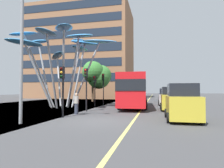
{
  "coord_description": "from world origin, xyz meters",
  "views": [
    {
      "loc": [
        3.3,
        -11.25,
        1.84
      ],
      "look_at": [
        -1.02,
        8.09,
        2.5
      ],
      "focal_mm": 31.24,
      "sensor_mm": 36.0,
      "label": 1
    }
  ],
  "objects_px": {
    "traffic_light_opposite": "(103,82)",
    "car_far_side": "(164,95)",
    "red_bus": "(134,89)",
    "car_parked_far": "(167,97)",
    "traffic_light_kerb_near": "(62,81)",
    "car_parked_mid": "(172,99)",
    "traffic_light_island_mid": "(95,84)",
    "pedestrian": "(76,104)",
    "leaf_sculpture": "(65,47)",
    "car_parked_near": "(182,103)",
    "street_lamp": "(27,26)",
    "traffic_light_kerb_far": "(86,80)",
    "car_side_street": "(168,96)"
  },
  "relations": [
    {
      "from": "car_side_street",
      "to": "car_parked_mid",
      "type": "bearing_deg",
      "value": -92.1
    },
    {
      "from": "traffic_light_kerb_near",
      "to": "traffic_light_opposite",
      "type": "xyz_separation_m",
      "value": [
        -0.33,
        11.88,
        0.36
      ]
    },
    {
      "from": "red_bus",
      "to": "leaf_sculpture",
      "type": "relative_size",
      "value": 0.95
    },
    {
      "from": "traffic_light_island_mid",
      "to": "car_parked_far",
      "type": "bearing_deg",
      "value": 27.89
    },
    {
      "from": "traffic_light_kerb_far",
      "to": "car_parked_near",
      "type": "height_order",
      "value": "traffic_light_kerb_far"
    },
    {
      "from": "car_side_street",
      "to": "traffic_light_opposite",
      "type": "bearing_deg",
      "value": -140.44
    },
    {
      "from": "pedestrian",
      "to": "red_bus",
      "type": "bearing_deg",
      "value": 63.24
    },
    {
      "from": "traffic_light_kerb_near",
      "to": "car_parked_mid",
      "type": "xyz_separation_m",
      "value": [
        7.67,
        6.73,
        -1.49
      ]
    },
    {
      "from": "leaf_sculpture",
      "to": "traffic_light_kerb_near",
      "type": "distance_m",
      "value": 9.76
    },
    {
      "from": "car_parked_near",
      "to": "street_lamp",
      "type": "xyz_separation_m",
      "value": [
        -8.57,
        -3.22,
        4.41
      ]
    },
    {
      "from": "car_parked_mid",
      "to": "pedestrian",
      "type": "bearing_deg",
      "value": -147.03
    },
    {
      "from": "traffic_light_kerb_far",
      "to": "car_parked_far",
      "type": "distance_m",
      "value": 11.8
    },
    {
      "from": "car_side_street",
      "to": "pedestrian",
      "type": "xyz_separation_m",
      "value": [
        -7.89,
        -16.96,
        -0.21
      ]
    },
    {
      "from": "car_side_street",
      "to": "car_parked_near",
      "type": "bearing_deg",
      "value": -90.98
    },
    {
      "from": "traffic_light_island_mid",
      "to": "traffic_light_opposite",
      "type": "relative_size",
      "value": 0.87
    },
    {
      "from": "red_bus",
      "to": "pedestrian",
      "type": "relative_size",
      "value": 6.85
    },
    {
      "from": "traffic_light_kerb_far",
      "to": "car_parked_far",
      "type": "xyz_separation_m",
      "value": [
        7.33,
        9.08,
        -1.75
      ]
    },
    {
      "from": "traffic_light_opposite",
      "to": "red_bus",
      "type": "bearing_deg",
      "value": -32.32
    },
    {
      "from": "car_side_street",
      "to": "pedestrian",
      "type": "distance_m",
      "value": 18.71
    },
    {
      "from": "car_parked_near",
      "to": "pedestrian",
      "type": "height_order",
      "value": "car_parked_near"
    },
    {
      "from": "traffic_light_kerb_near",
      "to": "car_parked_mid",
      "type": "bearing_deg",
      "value": 41.26
    },
    {
      "from": "traffic_light_opposite",
      "to": "pedestrian",
      "type": "relative_size",
      "value": 2.43
    },
    {
      "from": "traffic_light_kerb_near",
      "to": "car_parked_near",
      "type": "height_order",
      "value": "traffic_light_kerb_near"
    },
    {
      "from": "car_far_side",
      "to": "street_lamp",
      "type": "relative_size",
      "value": 0.5
    },
    {
      "from": "traffic_light_kerb_far",
      "to": "car_far_side",
      "type": "distance_m",
      "value": 23.52
    },
    {
      "from": "car_parked_far",
      "to": "car_far_side",
      "type": "relative_size",
      "value": 0.9
    },
    {
      "from": "traffic_light_kerb_near",
      "to": "car_far_side",
      "type": "bearing_deg",
      "value": 73.25
    },
    {
      "from": "car_parked_near",
      "to": "car_parked_mid",
      "type": "height_order",
      "value": "car_parked_near"
    },
    {
      "from": "car_parked_far",
      "to": "car_far_side",
      "type": "xyz_separation_m",
      "value": [
        0.3,
        13.1,
        0.0
      ]
    },
    {
      "from": "traffic_light_island_mid",
      "to": "car_parked_near",
      "type": "height_order",
      "value": "traffic_light_island_mid"
    },
    {
      "from": "car_parked_mid",
      "to": "car_parked_far",
      "type": "relative_size",
      "value": 0.99
    },
    {
      "from": "leaf_sculpture",
      "to": "street_lamp",
      "type": "distance_m",
      "value": 11.17
    },
    {
      "from": "traffic_light_kerb_near",
      "to": "traffic_light_kerb_far",
      "type": "distance_m",
      "value": 4.0
    },
    {
      "from": "traffic_light_kerb_far",
      "to": "car_parked_far",
      "type": "relative_size",
      "value": 0.96
    },
    {
      "from": "red_bus",
      "to": "traffic_light_island_mid",
      "type": "xyz_separation_m",
      "value": [
        -4.41,
        -0.4,
        0.55
      ]
    },
    {
      "from": "car_parked_mid",
      "to": "car_side_street",
      "type": "height_order",
      "value": "car_side_street"
    },
    {
      "from": "traffic_light_kerb_near",
      "to": "car_side_street",
      "type": "bearing_deg",
      "value": 66.72
    },
    {
      "from": "traffic_light_opposite",
      "to": "traffic_light_island_mid",
      "type": "bearing_deg",
      "value": -93.12
    },
    {
      "from": "traffic_light_opposite",
      "to": "car_far_side",
      "type": "distance_m",
      "value": 16.59
    },
    {
      "from": "traffic_light_island_mid",
      "to": "pedestrian",
      "type": "xyz_separation_m",
      "value": [
        0.73,
        -6.9,
        -1.71
      ]
    },
    {
      "from": "traffic_light_kerb_far",
      "to": "car_side_street",
      "type": "bearing_deg",
      "value": 62.1
    },
    {
      "from": "red_bus",
      "to": "car_parked_far",
      "type": "distance_m",
      "value": 5.42
    },
    {
      "from": "traffic_light_kerb_near",
      "to": "car_side_street",
      "type": "height_order",
      "value": "traffic_light_kerb_near"
    },
    {
      "from": "traffic_light_opposite",
      "to": "car_parked_mid",
      "type": "bearing_deg",
      "value": -32.8
    },
    {
      "from": "leaf_sculpture",
      "to": "red_bus",
      "type": "bearing_deg",
      "value": 9.44
    },
    {
      "from": "traffic_light_island_mid",
      "to": "traffic_light_kerb_far",
      "type": "bearing_deg",
      "value": -81.24
    },
    {
      "from": "leaf_sculpture",
      "to": "street_lamp",
      "type": "relative_size",
      "value": 1.36
    },
    {
      "from": "car_parked_mid",
      "to": "pedestrian",
      "type": "height_order",
      "value": "car_parked_mid"
    },
    {
      "from": "traffic_light_kerb_far",
      "to": "traffic_light_kerb_near",
      "type": "bearing_deg",
      "value": -93.45
    },
    {
      "from": "traffic_light_kerb_near",
      "to": "car_side_street",
      "type": "xyz_separation_m",
      "value": [
        8.11,
        18.86,
        -1.48
      ]
    }
  ]
}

